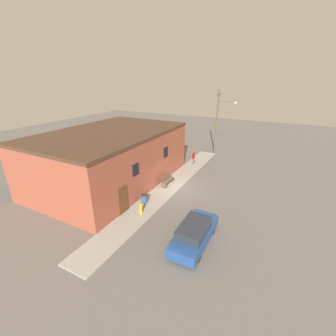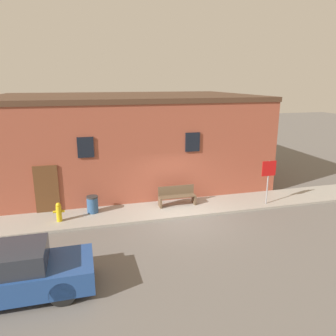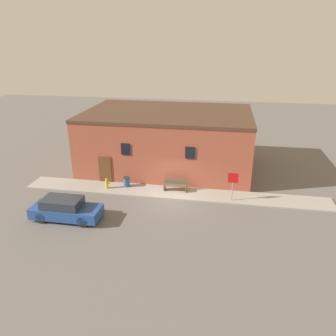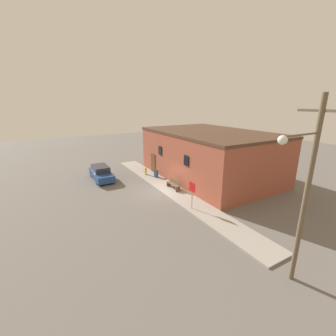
# 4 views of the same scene
# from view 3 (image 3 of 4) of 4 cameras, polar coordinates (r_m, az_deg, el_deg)

# --- Properties ---
(ground_plane) EXTENTS (80.00, 80.00, 0.00)m
(ground_plane) POSITION_cam_3_polar(r_m,az_deg,el_deg) (23.40, 0.59, -5.55)
(ground_plane) COLOR #66605B
(sidewalk) EXTENTS (22.46, 2.07, 0.10)m
(sidewalk) POSITION_cam_3_polar(r_m,az_deg,el_deg) (24.29, 0.98, -4.33)
(sidewalk) COLOR #9E998E
(sidewalk) RESTS_ON ground
(brick_building) EXTENTS (14.06, 9.15, 4.92)m
(brick_building) POSITION_cam_3_polar(r_m,az_deg,el_deg) (28.73, -0.04, 5.04)
(brick_building) COLOR #9E4C38
(brick_building) RESTS_ON ground
(fire_hydrant) EXTENTS (0.46, 0.22, 0.80)m
(fire_hydrant) POSITION_cam_3_polar(r_m,az_deg,el_deg) (25.15, -10.61, -2.63)
(fire_hydrant) COLOR gold
(fire_hydrant) RESTS_ON sidewalk
(stop_sign) EXTENTS (0.70, 0.06, 2.06)m
(stop_sign) POSITION_cam_3_polar(r_m,az_deg,el_deg) (22.91, 11.23, -2.31)
(stop_sign) COLOR gray
(stop_sign) RESTS_ON sidewalk
(bench) EXTENTS (1.71, 0.44, 0.90)m
(bench) POSITION_cam_3_polar(r_m,az_deg,el_deg) (24.35, 1.32, -2.97)
(bench) COLOR brown
(bench) RESTS_ON sidewalk
(trash_bin) EXTENTS (0.50, 0.50, 0.75)m
(trash_bin) POSITION_cam_3_polar(r_m,az_deg,el_deg) (25.25, -7.24, -2.38)
(trash_bin) COLOR #2D517F
(trash_bin) RESTS_ON sidewalk
(parked_car) EXTENTS (4.40, 1.67, 1.43)m
(parked_car) POSITION_cam_3_polar(r_m,az_deg,el_deg) (21.74, -17.45, -6.86)
(parked_car) COLOR black
(parked_car) RESTS_ON ground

